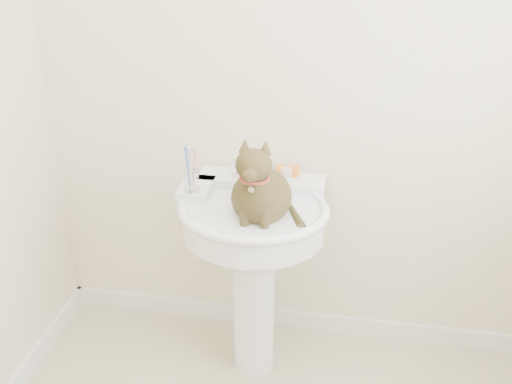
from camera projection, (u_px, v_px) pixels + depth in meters
The scene contains 7 objects.
wall_back at pixel (301, 74), 2.35m from camera, with size 2.20×0.00×2.50m, color beige, non-canonical shape.
baseboard_back at pixel (292, 319), 2.89m from camera, with size 2.20×0.02×0.09m, color white.
pedestal_sink at pixel (253, 238), 2.38m from camera, with size 0.61×0.60×0.84m.
faucet at pixel (260, 172), 2.42m from camera, with size 0.28×0.12×0.14m.
soap_bar at pixel (288, 171), 2.49m from camera, with size 0.09×0.06×0.03m, color orange.
toothbrush_cup at pixel (191, 180), 2.33m from camera, with size 0.07×0.07×0.18m.
cat at pixel (260, 193), 2.21m from camera, with size 0.25×0.32×0.46m.
Camera 1 is at (0.23, -1.20, 1.90)m, focal length 42.00 mm.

